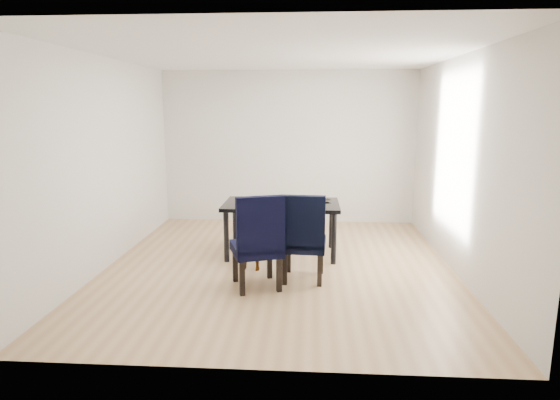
# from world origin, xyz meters

# --- Properties ---
(floor) EXTENTS (4.50, 5.00, 0.01)m
(floor) POSITION_xyz_m (0.00, 0.00, -0.01)
(floor) COLOR tan
(floor) RESTS_ON ground
(ceiling) EXTENTS (4.50, 5.00, 0.01)m
(ceiling) POSITION_xyz_m (0.00, 0.00, 2.71)
(ceiling) COLOR white
(ceiling) RESTS_ON wall_back
(wall_back) EXTENTS (4.50, 0.01, 2.70)m
(wall_back) POSITION_xyz_m (0.00, 2.50, 1.35)
(wall_back) COLOR silver
(wall_back) RESTS_ON ground
(wall_front) EXTENTS (4.50, 0.01, 2.70)m
(wall_front) POSITION_xyz_m (0.00, -2.50, 1.35)
(wall_front) COLOR silver
(wall_front) RESTS_ON ground
(wall_left) EXTENTS (0.01, 5.00, 2.70)m
(wall_left) POSITION_xyz_m (-2.25, 0.00, 1.35)
(wall_left) COLOR white
(wall_left) RESTS_ON ground
(wall_right) EXTENTS (0.01, 5.00, 2.70)m
(wall_right) POSITION_xyz_m (2.25, 0.00, 1.35)
(wall_right) COLOR white
(wall_right) RESTS_ON ground
(dining_table) EXTENTS (1.60, 0.90, 0.75)m
(dining_table) POSITION_xyz_m (0.00, 0.50, 0.38)
(dining_table) COLOR black
(dining_table) RESTS_ON floor
(chair_left) EXTENTS (0.69, 0.70, 1.12)m
(chair_left) POSITION_xyz_m (-0.21, -0.73, 0.56)
(chair_left) COLOR black
(chair_left) RESTS_ON floor
(chair_right) EXTENTS (0.55, 0.57, 1.08)m
(chair_right) POSITION_xyz_m (0.33, -0.45, 0.54)
(chair_right) COLOR black
(chair_right) RESTS_ON floor
(child) EXTENTS (0.36, 0.24, 0.94)m
(child) POSITION_xyz_m (-0.35, -0.15, 0.47)
(child) COLOR #F25714
(child) RESTS_ON floor
(plate) EXTENTS (0.31, 0.31, 0.01)m
(plate) POSITION_xyz_m (-0.48, 0.52, 0.76)
(plate) COLOR white
(plate) RESTS_ON dining_table
(sandwich) EXTENTS (0.18, 0.10, 0.07)m
(sandwich) POSITION_xyz_m (-0.47, 0.52, 0.80)
(sandwich) COLOR #AF6C3E
(sandwich) RESTS_ON plate
(laptop) EXTENTS (0.39, 0.32, 0.03)m
(laptop) POSITION_xyz_m (0.51, 0.66, 0.76)
(laptop) COLOR black
(laptop) RESTS_ON dining_table
(cable_tangle) EXTENTS (0.16, 0.16, 0.01)m
(cable_tangle) POSITION_xyz_m (0.04, 0.59, 0.75)
(cable_tangle) COLOR black
(cable_tangle) RESTS_ON dining_table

